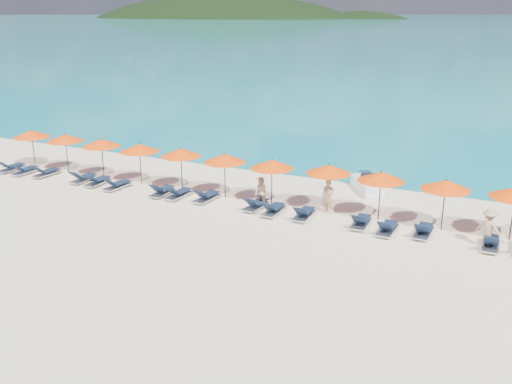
% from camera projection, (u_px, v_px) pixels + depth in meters
% --- Properties ---
extents(ground, '(1400.00, 1400.00, 0.00)m').
position_uv_depth(ground, '(224.00, 240.00, 23.18)').
color(ground, beige).
extents(headland_main, '(374.00, 242.00, 126.50)m').
position_uv_depth(headland_main, '(220.00, 54.00, 621.84)').
color(headland_main, black).
rests_on(headland_main, ground).
extents(headland_small, '(162.00, 126.00, 85.50)m').
position_uv_depth(headland_small, '(360.00, 55.00, 576.50)').
color(headland_small, black).
rests_on(headland_small, ground).
extents(jetski, '(2.26, 2.75, 0.94)m').
position_uv_depth(jetski, '(367.00, 185.00, 29.22)').
color(jetski, white).
rests_on(jetski, ground).
extents(beachgoer_a, '(0.60, 0.40, 1.61)m').
position_uv_depth(beachgoer_a, '(328.00, 197.00, 25.99)').
color(beachgoer_a, tan).
rests_on(beachgoer_a, ground).
extents(beachgoer_b, '(0.83, 0.68, 1.49)m').
position_uv_depth(beachgoer_b, '(261.00, 193.00, 26.74)').
color(beachgoer_b, tan).
rests_on(beachgoer_b, ground).
extents(beachgoer_c, '(1.13, 0.81, 1.60)m').
position_uv_depth(beachgoer_c, '(489.00, 228.00, 22.29)').
color(beachgoer_c, tan).
rests_on(beachgoer_c, ground).
extents(umbrella_0, '(2.10, 2.10, 2.28)m').
position_uv_depth(umbrella_0, '(31.00, 134.00, 33.36)').
color(umbrella_0, black).
rests_on(umbrella_0, ground).
extents(umbrella_1, '(2.10, 2.10, 2.28)m').
position_uv_depth(umbrella_1, '(65.00, 138.00, 32.28)').
color(umbrella_1, black).
rests_on(umbrella_1, ground).
extents(umbrella_2, '(2.10, 2.10, 2.28)m').
position_uv_depth(umbrella_2, '(101.00, 143.00, 31.10)').
color(umbrella_2, black).
rests_on(umbrella_2, ground).
extents(umbrella_3, '(2.10, 2.10, 2.28)m').
position_uv_depth(umbrella_3, '(139.00, 148.00, 29.96)').
color(umbrella_3, black).
rests_on(umbrella_3, ground).
extents(umbrella_4, '(2.10, 2.10, 2.28)m').
position_uv_depth(umbrella_4, '(181.00, 152.00, 28.99)').
color(umbrella_4, black).
rests_on(umbrella_4, ground).
extents(umbrella_5, '(2.10, 2.10, 2.28)m').
position_uv_depth(umbrella_5, '(225.00, 158.00, 27.86)').
color(umbrella_5, black).
rests_on(umbrella_5, ground).
extents(umbrella_6, '(2.10, 2.10, 2.28)m').
position_uv_depth(umbrella_6, '(272.00, 164.00, 26.80)').
color(umbrella_6, black).
rests_on(umbrella_6, ground).
extents(umbrella_7, '(2.10, 2.10, 2.28)m').
position_uv_depth(umbrella_7, '(328.00, 169.00, 25.95)').
color(umbrella_7, black).
rests_on(umbrella_7, ground).
extents(umbrella_8, '(2.10, 2.10, 2.28)m').
position_uv_depth(umbrella_8, '(381.00, 176.00, 24.83)').
color(umbrella_8, black).
rests_on(umbrella_8, ground).
extents(umbrella_9, '(2.10, 2.10, 2.28)m').
position_uv_depth(umbrella_9, '(446.00, 185.00, 23.64)').
color(umbrella_9, black).
rests_on(umbrella_9, ground).
extents(lounger_0, '(0.62, 1.70, 0.66)m').
position_uv_depth(lounger_0, '(11.00, 167.00, 32.99)').
color(lounger_0, silver).
rests_on(lounger_0, ground).
extents(lounger_1, '(0.64, 1.71, 0.66)m').
position_uv_depth(lounger_1, '(25.00, 170.00, 32.41)').
color(lounger_1, silver).
rests_on(lounger_1, ground).
extents(lounger_2, '(0.71, 1.73, 0.66)m').
position_uv_depth(lounger_2, '(46.00, 172.00, 32.01)').
color(lounger_2, silver).
rests_on(lounger_2, ground).
extents(lounger_3, '(0.64, 1.71, 0.66)m').
position_uv_depth(lounger_3, '(83.00, 178.00, 30.92)').
color(lounger_3, silver).
rests_on(lounger_3, ground).
extents(lounger_4, '(0.72, 1.73, 0.66)m').
position_uv_depth(lounger_4, '(97.00, 181.00, 30.40)').
color(lounger_4, silver).
rests_on(lounger_4, ground).
extents(lounger_5, '(0.77, 1.75, 0.66)m').
position_uv_depth(lounger_5, '(117.00, 185.00, 29.72)').
color(lounger_5, silver).
rests_on(lounger_5, ground).
extents(lounger_6, '(0.73, 1.74, 0.66)m').
position_uv_depth(lounger_6, '(162.00, 191.00, 28.71)').
color(lounger_6, silver).
rests_on(lounger_6, ground).
extents(lounger_7, '(0.73, 1.74, 0.66)m').
position_uv_depth(lounger_7, '(178.00, 193.00, 28.33)').
color(lounger_7, silver).
rests_on(lounger_7, ground).
extents(lounger_8, '(0.71, 1.73, 0.66)m').
position_uv_depth(lounger_8, '(206.00, 197.00, 27.85)').
color(lounger_8, silver).
rests_on(lounger_8, ground).
extents(lounger_9, '(0.75, 1.74, 0.66)m').
position_uv_depth(lounger_9, '(256.00, 204.00, 26.73)').
color(lounger_9, silver).
rests_on(lounger_9, ground).
extents(lounger_10, '(0.63, 1.70, 0.66)m').
position_uv_depth(lounger_10, '(273.00, 209.00, 26.08)').
color(lounger_10, silver).
rests_on(lounger_10, ground).
extents(lounger_11, '(0.68, 1.72, 0.66)m').
position_uv_depth(lounger_11, '(304.00, 214.00, 25.54)').
color(lounger_11, silver).
rests_on(lounger_11, ground).
extents(lounger_12, '(0.69, 1.72, 0.66)m').
position_uv_depth(lounger_12, '(361.00, 222.00, 24.57)').
color(lounger_12, silver).
rests_on(lounger_12, ground).
extents(lounger_13, '(0.65, 1.71, 0.66)m').
position_uv_depth(lounger_13, '(387.00, 228.00, 23.85)').
color(lounger_13, silver).
rests_on(lounger_13, ground).
extents(lounger_14, '(0.64, 1.71, 0.66)m').
position_uv_depth(lounger_14, '(423.00, 230.00, 23.58)').
color(lounger_14, silver).
rests_on(lounger_14, ground).
extents(lounger_15, '(0.68, 1.72, 0.66)m').
position_uv_depth(lounger_15, '(491.00, 243.00, 22.34)').
color(lounger_15, silver).
rests_on(lounger_15, ground).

